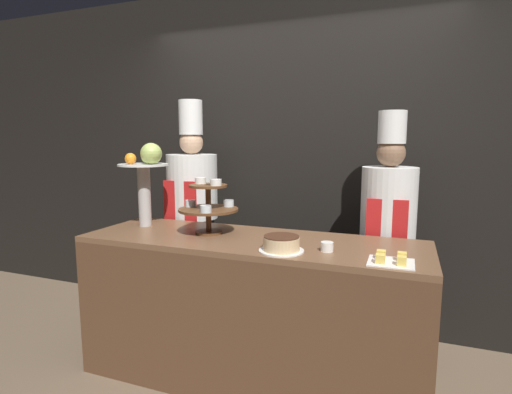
% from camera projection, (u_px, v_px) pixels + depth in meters
% --- Properties ---
extents(wall_back, '(10.00, 0.06, 2.80)m').
position_uv_depth(wall_back, '(293.00, 158.00, 3.33)').
color(wall_back, black).
rests_on(wall_back, ground_plane).
extents(buffet_counter, '(2.15, 0.69, 0.93)m').
position_uv_depth(buffet_counter, '(250.00, 309.00, 2.56)').
color(buffet_counter, brown).
rests_on(buffet_counter, ground_plane).
extents(tiered_stand, '(0.39, 0.39, 0.37)m').
position_uv_depth(tiered_stand, '(208.00, 205.00, 2.61)').
color(tiered_stand, brown).
rests_on(tiered_stand, buffet_counter).
extents(fruit_pedestal, '(0.35, 0.35, 0.59)m').
position_uv_depth(fruit_pedestal, '(146.00, 171.00, 2.80)').
color(fruit_pedestal, '#B2ADA8').
rests_on(fruit_pedestal, buffet_counter).
extents(cake_round, '(0.25, 0.25, 0.09)m').
position_uv_depth(cake_round, '(281.00, 244.00, 2.21)').
color(cake_round, white).
rests_on(cake_round, buffet_counter).
extents(cup_white, '(0.07, 0.07, 0.05)m').
position_uv_depth(cup_white, '(327.00, 247.00, 2.21)').
color(cup_white, white).
rests_on(cup_white, buffet_counter).
extents(cake_square_tray, '(0.22, 0.20, 0.05)m').
position_uv_depth(cake_square_tray, '(391.00, 260.00, 2.00)').
color(cake_square_tray, white).
rests_on(cake_square_tray, buffet_counter).
extents(chef_left, '(0.41, 0.41, 1.86)m').
position_uv_depth(chef_left, '(193.00, 207.00, 3.28)').
color(chef_left, '#38332D').
rests_on(chef_left, ground_plane).
extents(chef_center_left, '(0.37, 0.37, 1.74)m').
position_uv_depth(chef_center_left, '(387.00, 226.00, 2.75)').
color(chef_center_left, black).
rests_on(chef_center_left, ground_plane).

